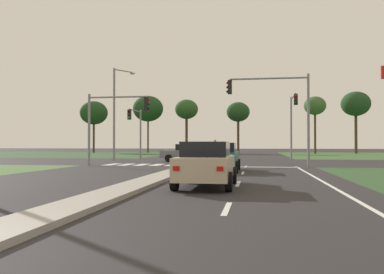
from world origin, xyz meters
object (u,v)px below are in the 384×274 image
car_teal_fourth (222,157)px  traffic_signal_far_left (136,124)px  pedestrian_at_median (215,146)px  treeline_fourth (238,112)px  car_white_third (208,150)px  traffic_signal_far_right (293,115)px  treeline_third (187,110)px  traffic_signal_near_right (278,103)px  treeline_sixth (356,104)px  treeline_fifth (315,106)px  traffic_signal_near_left (112,116)px  treeline_second (148,109)px  street_lamp_second (116,108)px  treeline_near (94,113)px  car_maroon_second (214,149)px  car_beige_fifth (206,164)px  car_grey_near (187,153)px

car_teal_fourth → traffic_signal_far_left: traffic_signal_far_left is taller
pedestrian_at_median → treeline_fourth: treeline_fourth is taller
car_white_third → pedestrian_at_median: bearing=101.1°
traffic_signal_far_right → treeline_third: size_ratio=0.67×
traffic_signal_near_right → traffic_signal_far_left: size_ratio=1.21×
treeline_sixth → treeline_fifth: bearing=-159.6°
traffic_signal_far_right → treeline_third: bearing=116.9°
treeline_fourth → treeline_fifth: bearing=2.5°
traffic_signal_near_left → treeline_second: (-8.67, 42.09, 4.20)m
treeline_third → treeline_fifth: (20.94, -2.63, 0.08)m
traffic_signal_far_left → pedestrian_at_median: bearing=34.2°
street_lamp_second → car_white_third: bearing=71.0°
traffic_signal_far_left → treeline_near: (-16.38, 28.97, 3.49)m
car_maroon_second → car_beige_fifth: 50.45m
treeline_third → treeline_sixth: 27.64m
car_teal_fourth → treeline_sixth: size_ratio=0.45×
traffic_signal_near_left → car_grey_near: bearing=59.1°
traffic_signal_near_right → car_white_third: bearing=106.3°
traffic_signal_near_right → car_teal_fourth: bearing=-125.6°
traffic_signal_near_left → treeline_third: treeline_third is taller
treeline_near → treeline_sixth: bearing=0.7°
car_grey_near → treeline_fifth: size_ratio=0.49×
treeline_near → car_teal_fourth: bearing=-59.9°
traffic_signal_near_right → treeline_fourth: bearing=96.4°
pedestrian_at_median → traffic_signal_near_left: bearing=15.7°
car_teal_fourth → traffic_signal_far_left: size_ratio=0.89×
car_grey_near → treeline_fifth: treeline_fifth is taller
traffic_signal_near_left → street_lamp_second: (-2.71, 8.50, 1.28)m
treeline_fourth → car_grey_near: bearing=-95.6°
car_beige_fifth → treeline_fifth: bearing=78.1°
traffic_signal_near_right → treeline_near: treeline_near is taller
traffic_signal_near_right → car_grey_near: bearing=136.1°
treeline_sixth → car_maroon_second: bearing=-169.3°
car_beige_fifth → treeline_fourth: (-1.05, 51.45, 5.79)m
traffic_signal_near_left → pedestrian_at_median: size_ratio=2.68×
traffic_signal_near_left → treeline_third: (-1.67, 41.33, 3.86)m
treeline_fourth → traffic_signal_near_right: bearing=-83.6°
car_beige_fifth → treeline_second: (-16.99, 55.36, 6.91)m
traffic_signal_far_right → pedestrian_at_median: traffic_signal_far_right is taller
treeline_fifth → car_maroon_second: bearing=-173.6°
street_lamp_second → treeline_second: size_ratio=0.85×
treeline_fourth → street_lamp_second: bearing=-108.6°
treeline_third → treeline_fifth: size_ratio=1.02×
car_teal_fourth → street_lamp_second: (-10.86, 13.24, 4.00)m
traffic_signal_far_left → treeline_fifth: treeline_fifth is taller
pedestrian_at_median → treeline_sixth: treeline_sixth is taller
traffic_signal_far_left → treeline_third: treeline_third is taller
car_grey_near → car_maroon_second: 29.91m
treeline_fourth → car_beige_fifth: bearing=-88.8°
car_white_third → car_grey_near: bearing=91.6°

